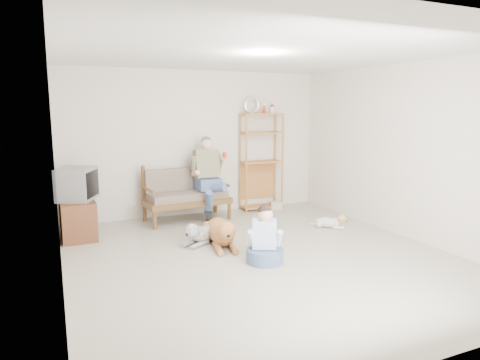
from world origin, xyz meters
name	(u,v)px	position (x,y,z in m)	size (l,w,h in m)	color
floor	(261,257)	(0.00, 0.00, 0.00)	(5.50, 5.50, 0.00)	#BDB8A6
ceiling	(263,52)	(0.00, 0.00, 2.70)	(5.50, 5.50, 0.00)	silver
wall_back	(197,143)	(0.00, 2.75, 1.35)	(5.00, 5.00, 0.00)	beige
wall_front	(430,198)	(0.00, -2.75, 1.35)	(5.00, 5.00, 0.00)	beige
wall_left	(55,169)	(-2.50, 0.00, 1.35)	(5.50, 5.50, 0.00)	beige
wall_right	(407,151)	(2.50, 0.00, 1.35)	(5.50, 5.50, 0.00)	beige
loveseat	(186,193)	(-0.35, 2.35, 0.49)	(1.55, 0.82, 0.95)	brown
man	(209,183)	(0.01, 2.10, 0.69)	(0.57, 0.81, 1.32)	#495686
etagere	(261,161)	(1.27, 2.55, 0.98)	(0.85, 0.37, 2.22)	#BF7C3C
book_stack	(276,205)	(1.56, 2.42, 0.07)	(0.22, 0.16, 0.14)	beige
tv_stand	(77,218)	(-2.23, 1.99, 0.30)	(0.52, 0.91, 0.60)	brown
crt_tv	(77,184)	(-2.19, 1.98, 0.85)	(0.68, 0.74, 0.50)	slate
wall_outlet	(132,203)	(-1.25, 2.73, 0.30)	(0.12, 0.02, 0.08)	white
golden_retriever	(221,232)	(-0.28, 0.77, 0.18)	(0.55, 1.48, 0.45)	#C67F44
shaggy_dog	(207,232)	(-0.44, 0.96, 0.14)	(1.03, 0.72, 0.35)	white
terrier	(332,222)	(1.75, 0.82, 0.10)	(0.51, 0.50, 0.24)	silver
child	(265,241)	(-0.04, -0.19, 0.28)	(0.49, 0.49, 0.77)	#495686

